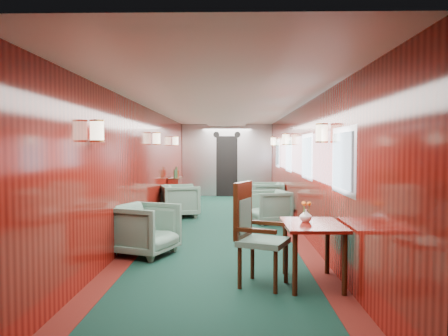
% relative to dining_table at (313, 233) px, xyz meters
% --- Properties ---
extents(room, '(12.00, 12.10, 2.40)m').
position_rel_dining_table_xyz_m(room, '(-1.14, 3.53, 1.03)').
color(room, black).
rests_on(room, ground).
extents(bulkhead, '(2.98, 0.17, 2.39)m').
position_rel_dining_table_xyz_m(bulkhead, '(-1.14, 9.44, 0.58)').
color(bulkhead, '#B3B6BA').
rests_on(bulkhead, ground).
extents(windows_right, '(0.02, 8.60, 0.80)m').
position_rel_dining_table_xyz_m(windows_right, '(0.35, 3.78, 0.85)').
color(windows_right, '#B1B3B8').
rests_on(windows_right, ground).
extents(wall_sconces, '(2.97, 7.97, 0.25)m').
position_rel_dining_table_xyz_m(wall_sconces, '(-1.14, 4.10, 1.19)').
color(wall_sconces, '#FFEFC6').
rests_on(wall_sconces, ground).
extents(dining_table, '(0.68, 0.96, 0.72)m').
position_rel_dining_table_xyz_m(dining_table, '(0.00, 0.00, 0.00)').
color(dining_table, maroon).
rests_on(dining_table, ground).
extents(side_chair, '(0.69, 0.70, 1.20)m').
position_rel_dining_table_xyz_m(side_chair, '(-0.69, -0.03, 0.05)').
color(side_chair, '#204B41').
rests_on(side_chair, ground).
extents(credenza, '(0.29, 0.92, 1.10)m').
position_rel_dining_table_xyz_m(credenza, '(-2.48, 6.51, -0.18)').
color(credenza, maroon).
rests_on(credenza, ground).
extents(flower_vase, '(0.17, 0.17, 0.15)m').
position_rel_dining_table_xyz_m(flower_vase, '(-0.07, 0.09, 0.19)').
color(flower_vase, silver).
rests_on(flower_vase, dining_table).
extents(armchair_left_near, '(1.09, 1.08, 0.77)m').
position_rel_dining_table_xyz_m(armchair_left_near, '(-2.25, 1.34, -0.22)').
color(armchair_left_near, '#204B41').
rests_on(armchair_left_near, ground).
extents(armchair_left_far, '(1.04, 1.02, 0.76)m').
position_rel_dining_table_xyz_m(armchair_left_far, '(-2.17, 4.99, -0.22)').
color(armchair_left_far, '#204B41').
rests_on(armchair_left_far, ground).
extents(armchair_right_near, '(0.95, 0.94, 0.70)m').
position_rel_dining_table_xyz_m(armchair_right_near, '(-0.15, 4.21, -0.25)').
color(armchair_right_near, '#204B41').
rests_on(armchair_right_near, ground).
extents(armchair_right_far, '(0.85, 0.83, 0.73)m').
position_rel_dining_table_xyz_m(armchair_right_far, '(-0.04, 5.99, -0.24)').
color(armchair_right_far, '#204B41').
rests_on(armchair_right_far, ground).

